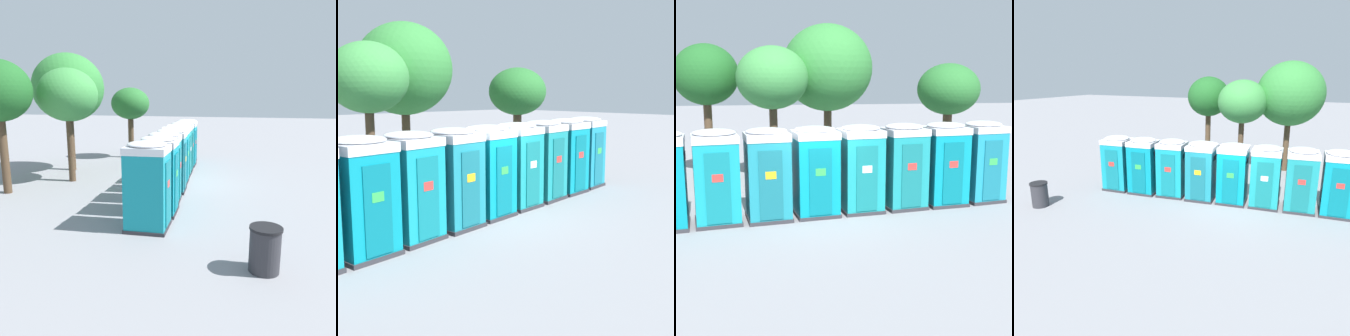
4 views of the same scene
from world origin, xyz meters
TOP-DOWN VIEW (x-y plane):
  - ground_plane at (0.00, 0.00)m, footprint 120.00×120.00m
  - portapotty_0 at (-5.38, -0.57)m, footprint 1.32×1.31m
  - portapotty_1 at (-4.03, -0.46)m, footprint 1.36×1.33m
  - portapotty_2 at (-2.70, -0.25)m, footprint 1.36×1.36m
  - portapotty_3 at (-1.35, -0.12)m, footprint 1.33×1.34m
  - portapotty_4 at (-0.01, 0.07)m, footprint 1.34×1.33m
  - portapotty_5 at (1.33, 0.25)m, footprint 1.29×1.31m
  - portapotty_6 at (2.68, 0.42)m, footprint 1.36×1.35m
  - portapotty_7 at (4.02, 0.55)m, footprint 1.33×1.31m
  - portapotty_8 at (5.36, 0.76)m, footprint 1.35×1.36m
  - street_tree_0 at (5.73, 4.55)m, footprint 2.41×2.41m
  - street_tree_1 at (-1.00, 4.68)m, footprint 2.62×2.62m
  - street_tree_3 at (1.22, 6.04)m, footprint 3.59×3.59m
  - trash_can at (-7.01, -3.80)m, footprint 0.70×0.70m

SIDE VIEW (x-z plane):
  - ground_plane at x=0.00m, z-range 0.00..0.00m
  - trash_can at x=-7.01m, z-range 0.00..1.01m
  - portapotty_1 at x=-4.03m, z-range 0.01..2.55m
  - portapotty_7 at x=4.02m, z-range 0.01..2.55m
  - portapotty_0 at x=-5.38m, z-range 0.01..2.55m
  - portapotty_6 at x=2.68m, z-range 0.01..2.55m
  - portapotty_4 at x=-0.01m, z-range 0.01..2.55m
  - portapotty_2 at x=-2.70m, z-range 0.01..2.55m
  - portapotty_3 at x=-1.35m, z-range 0.01..2.55m
  - portapotty_8 at x=5.36m, z-range 0.01..2.55m
  - portapotty_5 at x=1.33m, z-range 0.01..2.55m
  - street_tree_0 at x=5.73m, z-range 1.17..5.60m
  - street_tree_1 at x=-1.00m, z-range 1.33..6.34m
  - street_tree_3 at x=1.22m, z-range 1.26..7.23m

